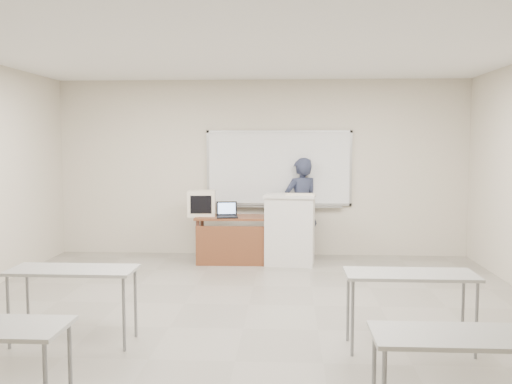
# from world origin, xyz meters

# --- Properties ---
(floor) EXTENTS (7.00, 8.00, 0.01)m
(floor) POSITION_xyz_m (0.00, 0.00, -0.01)
(floor) COLOR gray
(floor) RESTS_ON ground
(whiteboard) EXTENTS (2.48, 0.10, 1.31)m
(whiteboard) POSITION_xyz_m (0.30, 3.97, 1.48)
(whiteboard) COLOR white
(whiteboard) RESTS_ON floor
(student_desks) EXTENTS (4.40, 2.20, 0.73)m
(student_desks) POSITION_xyz_m (-0.00, -1.35, 0.67)
(student_desks) COLOR #9B9A95
(student_desks) RESTS_ON floor
(instructor_desk) EXTENTS (1.25, 0.62, 0.75)m
(instructor_desk) POSITION_xyz_m (-0.40, 3.19, 0.51)
(instructor_desk) COLOR brown
(instructor_desk) RESTS_ON floor
(podium) EXTENTS (0.79, 0.58, 1.12)m
(podium) POSITION_xyz_m (0.49, 3.20, 0.56)
(podium) COLOR beige
(podium) RESTS_ON floor
(crt_monitor) EXTENTS (0.44, 0.49, 0.42)m
(crt_monitor) POSITION_xyz_m (-0.95, 3.43, 0.95)
(crt_monitor) COLOR beige
(crt_monitor) RESTS_ON instructor_desk
(laptop) EXTENTS (0.33, 0.30, 0.24)m
(laptop) POSITION_xyz_m (-0.50, 3.18, 0.81)
(laptop) COLOR black
(laptop) RESTS_ON instructor_desk
(mouse) EXTENTS (0.10, 0.07, 0.04)m
(mouse) POSITION_xyz_m (0.15, 3.10, 0.77)
(mouse) COLOR gray
(mouse) RESTS_ON instructor_desk
(keyboard) EXTENTS (0.46, 0.18, 0.03)m
(keyboard) POSITION_xyz_m (0.64, 3.08, 1.13)
(keyboard) COLOR beige
(keyboard) RESTS_ON podium
(presenter) EXTENTS (0.73, 0.63, 1.68)m
(presenter) POSITION_xyz_m (0.68, 3.87, 0.84)
(presenter) COLOR black
(presenter) RESTS_ON floor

